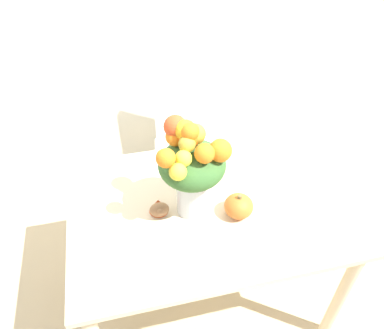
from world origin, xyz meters
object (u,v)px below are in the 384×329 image
(flower_vase, at_px, (191,166))
(turkey_figurine, at_px, (159,207))
(pumpkin, at_px, (239,206))
(dining_chair_near_window, at_px, (186,142))

(flower_vase, height_order, turkey_figurine, flower_vase)
(pumpkin, height_order, turkey_figurine, pumpkin)
(flower_vase, height_order, dining_chair_near_window, flower_vase)
(flower_vase, relative_size, dining_chair_near_window, 0.47)
(pumpkin, bearing_deg, dining_chair_near_window, 92.39)
(flower_vase, bearing_deg, dining_chair_near_window, 79.35)
(flower_vase, distance_m, dining_chair_near_window, 1.01)
(flower_vase, xyz_separation_m, turkey_figurine, (-0.15, 0.01, -0.23))
(flower_vase, bearing_deg, turkey_figurine, 174.62)
(turkey_figurine, relative_size, dining_chair_near_window, 0.12)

